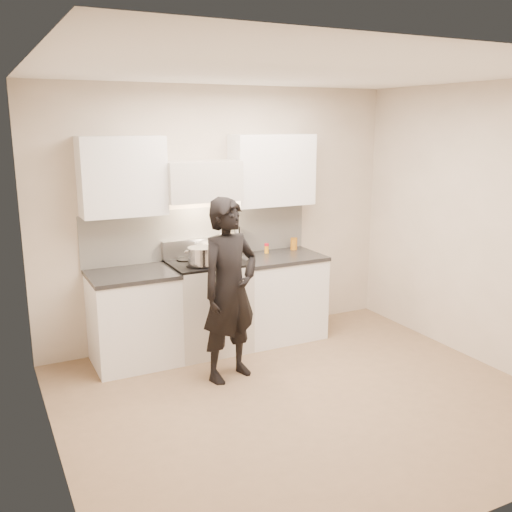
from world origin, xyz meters
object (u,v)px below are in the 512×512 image
at_px(wok, 212,247).
at_px(stove, 208,305).
at_px(counter_right, 278,296).
at_px(utensil_crock, 238,246).
at_px(person, 230,290).

bearing_deg(wok, stove, -132.28).
distance_m(counter_right, utensil_crock, 0.71).
height_order(counter_right, person, person).
bearing_deg(wok, counter_right, -9.05).
distance_m(counter_right, wok, 0.95).
relative_size(wok, person, 0.26).
bearing_deg(counter_right, stove, -180.00).
bearing_deg(person, stove, 67.47).
xyz_separation_m(counter_right, person, (-0.90, -0.72, 0.38)).
bearing_deg(stove, utensil_crock, 26.43).
bearing_deg(person, counter_right, 21.86).
bearing_deg(stove, person, -95.65).
bearing_deg(counter_right, wok, 170.95).
bearing_deg(utensil_crock, counter_right, -30.47).
bearing_deg(person, utensil_crock, 44.28).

